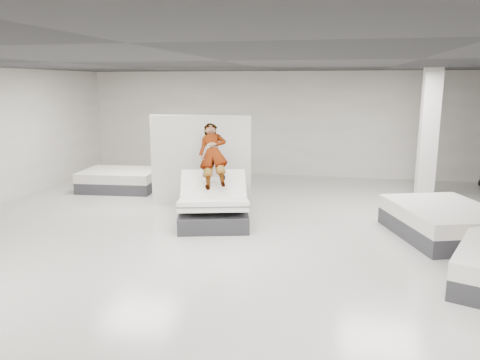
{
  "coord_description": "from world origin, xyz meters",
  "views": [
    {
      "loc": [
        1.84,
        -7.47,
        2.86
      ],
      "look_at": [
        0.02,
        1.24,
        1.0
      ],
      "focal_mm": 35.0,
      "sensor_mm": 36.0,
      "label": 1
    }
  ],
  "objects_px": {
    "flat_bed_left_far": "(120,180)",
    "column": "(428,136)",
    "flat_bed_right_far": "(444,222)",
    "person": "(213,165)",
    "hero_bed": "(214,207)",
    "divider_panel": "(201,161)",
    "remote": "(224,177)"
  },
  "relations": [
    {
      "from": "divider_panel",
      "to": "flat_bed_left_far",
      "type": "xyz_separation_m",
      "value": [
        -2.62,
        1.12,
        -0.79
      ]
    },
    {
      "from": "person",
      "to": "flat_bed_left_far",
      "type": "height_order",
      "value": "person"
    },
    {
      "from": "person",
      "to": "flat_bed_right_far",
      "type": "height_order",
      "value": "person"
    },
    {
      "from": "flat_bed_left_far",
      "to": "column",
      "type": "xyz_separation_m",
      "value": [
        7.88,
        0.49,
        1.33
      ]
    },
    {
      "from": "remote",
      "to": "hero_bed",
      "type": "bearing_deg",
      "value": 171.15
    },
    {
      "from": "hero_bed",
      "to": "person",
      "type": "xyz_separation_m",
      "value": [
        -0.08,
        0.31,
        0.82
      ]
    },
    {
      "from": "person",
      "to": "flat_bed_left_far",
      "type": "distance_m",
      "value": 3.94
    },
    {
      "from": "remote",
      "to": "flat_bed_left_far",
      "type": "distance_m",
      "value": 4.31
    },
    {
      "from": "remote",
      "to": "flat_bed_right_far",
      "type": "height_order",
      "value": "remote"
    },
    {
      "from": "hero_bed",
      "to": "column",
      "type": "xyz_separation_m",
      "value": [
        4.61,
        2.93,
        1.26
      ]
    },
    {
      "from": "flat_bed_right_far",
      "to": "person",
      "type": "bearing_deg",
      "value": 175.94
    },
    {
      "from": "remote",
      "to": "flat_bed_right_far",
      "type": "xyz_separation_m",
      "value": [
        4.25,
        -0.04,
        -0.67
      ]
    },
    {
      "from": "hero_bed",
      "to": "flat_bed_right_far",
      "type": "xyz_separation_m",
      "value": [
        4.47,
        -0.02,
        -0.05
      ]
    },
    {
      "from": "remote",
      "to": "divider_panel",
      "type": "xyz_separation_m",
      "value": [
        -0.87,
        1.29,
        0.1
      ]
    },
    {
      "from": "hero_bed",
      "to": "person",
      "type": "bearing_deg",
      "value": 104.64
    },
    {
      "from": "hero_bed",
      "to": "person",
      "type": "height_order",
      "value": "person"
    },
    {
      "from": "person",
      "to": "flat_bed_left_far",
      "type": "relative_size",
      "value": 0.81
    },
    {
      "from": "hero_bed",
      "to": "remote",
      "type": "height_order",
      "value": "hero_bed"
    },
    {
      "from": "flat_bed_left_far",
      "to": "hero_bed",
      "type": "bearing_deg",
      "value": -36.67
    },
    {
      "from": "flat_bed_right_far",
      "to": "flat_bed_left_far",
      "type": "xyz_separation_m",
      "value": [
        -7.75,
        2.46,
        -0.03
      ]
    },
    {
      "from": "remote",
      "to": "flat_bed_left_far",
      "type": "relative_size",
      "value": 0.07
    },
    {
      "from": "flat_bed_left_far",
      "to": "column",
      "type": "distance_m",
      "value": 8.01
    },
    {
      "from": "divider_panel",
      "to": "flat_bed_left_far",
      "type": "bearing_deg",
      "value": 149.29
    },
    {
      "from": "person",
      "to": "flat_bed_right_far",
      "type": "distance_m",
      "value": 4.65
    },
    {
      "from": "flat_bed_right_far",
      "to": "hero_bed",
      "type": "bearing_deg",
      "value": 179.77
    },
    {
      "from": "person",
      "to": "column",
      "type": "height_order",
      "value": "column"
    },
    {
      "from": "column",
      "to": "divider_panel",
      "type": "bearing_deg",
      "value": -162.92
    },
    {
      "from": "remote",
      "to": "flat_bed_right_far",
      "type": "distance_m",
      "value": 4.3
    },
    {
      "from": "divider_panel",
      "to": "column",
      "type": "distance_m",
      "value": 5.53
    },
    {
      "from": "flat_bed_right_far",
      "to": "flat_bed_left_far",
      "type": "bearing_deg",
      "value": 162.41
    },
    {
      "from": "divider_panel",
      "to": "flat_bed_left_far",
      "type": "relative_size",
      "value": 1.13
    },
    {
      "from": "hero_bed",
      "to": "person",
      "type": "distance_m",
      "value": 0.88
    }
  ]
}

